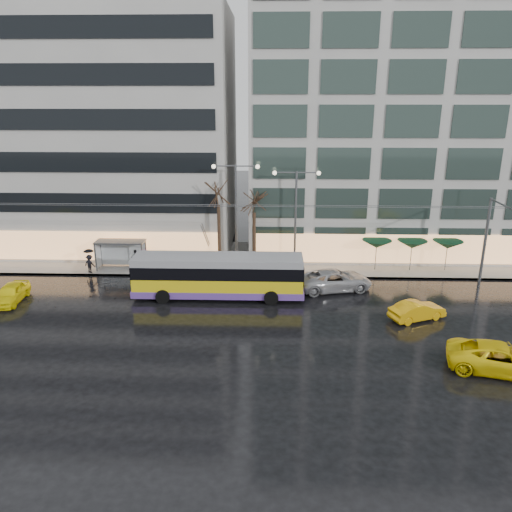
{
  "coord_description": "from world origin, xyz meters",
  "views": [
    {
      "loc": [
        5.01,
        -30.13,
        14.68
      ],
      "look_at": [
        3.86,
        5.0,
        3.22
      ],
      "focal_mm": 35.0,
      "sensor_mm": 36.0,
      "label": 1
    }
  ],
  "objects_px": {
    "bus_shelter": "(117,248)",
    "street_lamp_near": "(236,203)",
    "taxi_a": "(11,293)",
    "trolleybus": "(218,277)"
  },
  "relations": [
    {
      "from": "street_lamp_near",
      "to": "trolleybus",
      "type": "bearing_deg",
      "value": -98.96
    },
    {
      "from": "trolleybus",
      "to": "taxi_a",
      "type": "distance_m",
      "value": 15.3
    },
    {
      "from": "taxi_a",
      "to": "bus_shelter",
      "type": "bearing_deg",
      "value": 48.1
    },
    {
      "from": "bus_shelter",
      "to": "taxi_a",
      "type": "relative_size",
      "value": 1.03
    },
    {
      "from": "trolleybus",
      "to": "bus_shelter",
      "type": "distance_m",
      "value": 11.15
    },
    {
      "from": "bus_shelter",
      "to": "street_lamp_near",
      "type": "distance_m",
      "value": 11.14
    },
    {
      "from": "bus_shelter",
      "to": "street_lamp_near",
      "type": "bearing_deg",
      "value": 0.63
    },
    {
      "from": "trolleybus",
      "to": "bus_shelter",
      "type": "bearing_deg",
      "value": 147.8
    },
    {
      "from": "bus_shelter",
      "to": "street_lamp_near",
      "type": "xyz_separation_m",
      "value": [
        10.38,
        0.11,
        4.03
      ]
    },
    {
      "from": "bus_shelter",
      "to": "taxi_a",
      "type": "bearing_deg",
      "value": -128.03
    }
  ]
}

